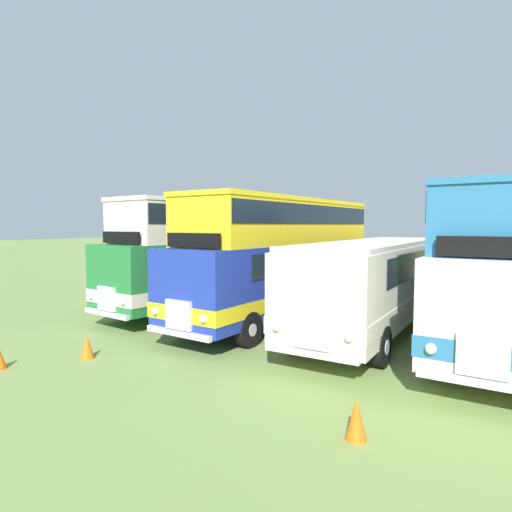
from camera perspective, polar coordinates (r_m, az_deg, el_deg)
name	(u,v)px	position (r m, az deg, el deg)	size (l,w,h in m)	color
ground_plane	(375,331)	(15.05, 15.56, -9.54)	(200.00, 200.00, 0.00)	#7A934C
bus_first_in_row	(217,250)	(18.41, -5.17, 0.86)	(3.01, 10.79, 4.49)	#237538
bus_second_in_row	(284,253)	(16.12, 3.77, 0.41)	(2.65, 11.06, 4.49)	#1E339E
bus_third_in_row	(377,278)	(14.84, 15.82, -2.85)	(3.12, 10.81, 2.99)	silver
bus_fourth_in_row	(500,261)	(14.25, 29.66, -0.63)	(2.99, 10.71, 4.49)	silver
cone_near_end	(356,419)	(7.67, 13.20, -20.33)	(0.36, 0.36, 0.71)	orange
cone_mid_row	(87,347)	(12.36, -21.57, -11.15)	(0.36, 0.36, 0.64)	orange
rope_fence_line	(448,276)	(26.64, 24.15, -2.41)	(20.17, 0.08, 1.05)	#8C704C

